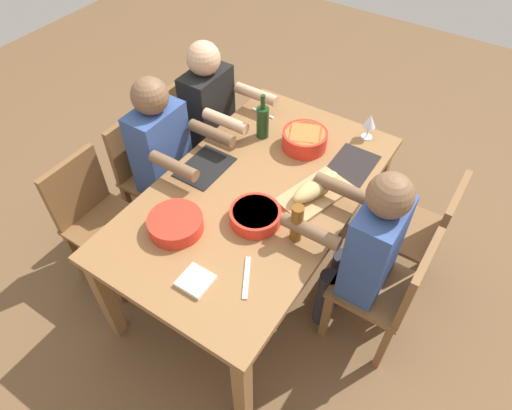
# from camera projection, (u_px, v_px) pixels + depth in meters

# --- Properties ---
(ground_plane) EXTENTS (8.00, 8.00, 0.00)m
(ground_plane) POSITION_uv_depth(u_px,v_px,m) (256.00, 270.00, 3.01)
(ground_plane) COLOR brown
(dining_table) EXTENTS (1.73, 1.02, 0.74)m
(dining_table) POSITION_uv_depth(u_px,v_px,m) (256.00, 201.00, 2.52)
(dining_table) COLOR olive
(dining_table) RESTS_ON ground_plane
(chair_far_right) EXTENTS (0.40, 0.40, 0.85)m
(chair_far_right) POSITION_uv_depth(u_px,v_px,m) (195.00, 131.00, 3.23)
(chair_far_right) COLOR brown
(chair_far_right) RESTS_ON ground_plane
(diner_far_right) EXTENTS (0.41, 0.53, 1.20)m
(diner_far_right) POSITION_uv_depth(u_px,v_px,m) (213.00, 115.00, 3.01)
(diner_far_right) COLOR #2D2D38
(diner_far_right) RESTS_ON ground_plane
(chair_near_center) EXTENTS (0.40, 0.40, 0.85)m
(chair_near_center) POSITION_uv_depth(u_px,v_px,m) (390.00, 288.00, 2.35)
(chair_near_center) COLOR brown
(chair_near_center) RESTS_ON ground_plane
(diner_near_center) EXTENTS (0.41, 0.53, 1.20)m
(diner_near_center) POSITION_uv_depth(u_px,v_px,m) (365.00, 248.00, 2.26)
(diner_near_center) COLOR #2D2D38
(diner_near_center) RESTS_ON ground_plane
(chair_far_left) EXTENTS (0.40, 0.40, 0.85)m
(chair_far_left) POSITION_uv_depth(u_px,v_px,m) (95.00, 215.00, 2.69)
(chair_far_left) COLOR brown
(chair_far_left) RESTS_ON ground_plane
(chair_near_right) EXTENTS (0.40, 0.40, 0.85)m
(chair_near_right) POSITION_uv_depth(u_px,v_px,m) (421.00, 229.00, 2.62)
(chair_near_right) COLOR brown
(chair_near_right) RESTS_ON ground_plane
(chair_far_center) EXTENTS (0.40, 0.40, 0.85)m
(chair_far_center) POSITION_uv_depth(u_px,v_px,m) (150.00, 169.00, 2.96)
(chair_far_center) COLOR brown
(chair_far_center) RESTS_ON ground_plane
(diner_far_center) EXTENTS (0.41, 0.53, 1.20)m
(diner_far_center) POSITION_uv_depth(u_px,v_px,m) (166.00, 154.00, 2.74)
(diner_far_center) COLOR #2D2D38
(diner_far_center) RESTS_ON ground_plane
(serving_bowl_pasta) EXTENTS (0.26, 0.26, 0.07)m
(serving_bowl_pasta) POSITION_uv_depth(u_px,v_px,m) (255.00, 215.00, 2.29)
(serving_bowl_pasta) COLOR red
(serving_bowl_pasta) RESTS_ON dining_table
(serving_bowl_salad) EXTENTS (0.28, 0.28, 0.08)m
(serving_bowl_salad) POSITION_uv_depth(u_px,v_px,m) (176.00, 223.00, 2.25)
(serving_bowl_salad) COLOR red
(serving_bowl_salad) RESTS_ON dining_table
(serving_bowl_fruit) EXTENTS (0.27, 0.27, 0.11)m
(serving_bowl_fruit) POSITION_uv_depth(u_px,v_px,m) (305.00, 139.00, 2.68)
(serving_bowl_fruit) COLOR red
(serving_bowl_fruit) RESTS_ON dining_table
(cutting_board) EXTENTS (0.45, 0.32, 0.02)m
(cutting_board) POSITION_uv_depth(u_px,v_px,m) (315.00, 194.00, 2.44)
(cutting_board) COLOR tan
(cutting_board) RESTS_ON dining_table
(bread_loaf) EXTENTS (0.34, 0.19, 0.09)m
(bread_loaf) POSITION_uv_depth(u_px,v_px,m) (316.00, 187.00, 2.40)
(bread_loaf) COLOR tan
(bread_loaf) RESTS_ON cutting_board
(wine_bottle) EXTENTS (0.08, 0.08, 0.29)m
(wine_bottle) POSITION_uv_depth(u_px,v_px,m) (263.00, 121.00, 2.71)
(wine_bottle) COLOR #193819
(wine_bottle) RESTS_ON dining_table
(beer_bottle) EXTENTS (0.06, 0.06, 0.22)m
(beer_bottle) POSITION_uv_depth(u_px,v_px,m) (297.00, 223.00, 2.16)
(beer_bottle) COLOR brown
(beer_bottle) RESTS_ON dining_table
(wine_glass) EXTENTS (0.08, 0.08, 0.17)m
(wine_glass) POSITION_uv_depth(u_px,v_px,m) (370.00, 122.00, 2.70)
(wine_glass) COLOR silver
(wine_glass) RESTS_ON dining_table
(fork_far_right) EXTENTS (0.03, 0.17, 0.01)m
(fork_far_right) POSITION_uv_depth(u_px,v_px,m) (263.00, 113.00, 2.94)
(fork_far_right) COLOR silver
(fork_far_right) RESTS_ON dining_table
(placemat_near_right) EXTENTS (0.32, 0.23, 0.01)m
(placemat_near_right) POSITION_uv_depth(u_px,v_px,m) (352.00, 165.00, 2.60)
(placemat_near_right) COLOR black
(placemat_near_right) RESTS_ON dining_table
(placemat_far_center) EXTENTS (0.32, 0.23, 0.01)m
(placemat_far_center) POSITION_uv_depth(u_px,v_px,m) (205.00, 167.00, 2.59)
(placemat_far_center) COLOR black
(placemat_far_center) RESTS_ON dining_table
(carving_knife) EXTENTS (0.21, 0.13, 0.01)m
(carving_knife) POSITION_uv_depth(u_px,v_px,m) (247.00, 277.00, 2.08)
(carving_knife) COLOR silver
(carving_knife) RESTS_ON dining_table
(napkin_stack) EXTENTS (0.14, 0.14, 0.02)m
(napkin_stack) POSITION_uv_depth(u_px,v_px,m) (196.00, 281.00, 2.06)
(napkin_stack) COLOR white
(napkin_stack) RESTS_ON dining_table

